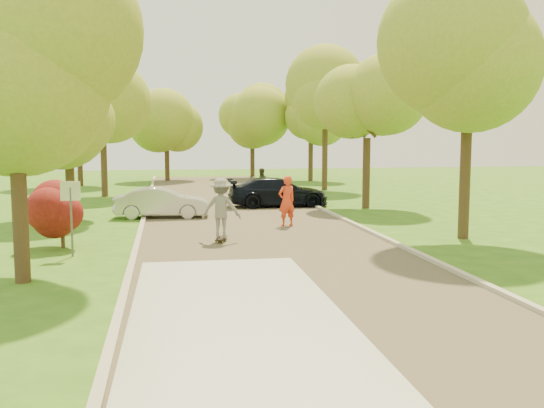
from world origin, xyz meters
TOP-DOWN VIEW (x-y plane):
  - ground at (0.00, 0.00)m, footprint 100.00×100.00m
  - road at (0.00, 8.00)m, footprint 8.00×60.00m
  - curb_left at (-4.05, 8.00)m, footprint 0.18×60.00m
  - curb_right at (4.05, 8.00)m, footprint 0.18×60.00m
  - street_sign at (-5.80, 4.00)m, footprint 0.55×0.06m
  - red_shrub at (-6.30, 5.50)m, footprint 1.70×1.70m
  - tree_l_mida at (-6.30, 1.00)m, footprint 4.71×4.60m
  - tree_l_midb at (-6.81, 12.00)m, footprint 4.30×4.20m
  - tree_l_far at (-6.39, 22.00)m, footprint 4.92×4.80m
  - tree_r_mida at (7.02, 5.00)m, footprint 5.13×5.00m
  - tree_r_midb at (6.60, 14.00)m, footprint 4.51×4.40m
  - tree_r_far at (7.23, 24.00)m, footprint 5.33×5.20m
  - tree_bg_a at (-8.78, 30.00)m, footprint 5.12×5.00m
  - tree_bg_b at (8.22, 32.00)m, footprint 5.12×5.00m
  - tree_bg_c at (-2.79, 34.00)m, footprint 4.92×4.80m
  - tree_bg_d at (4.22, 36.00)m, footprint 5.12×5.00m
  - minivan at (-2.50, -8.53)m, footprint 2.02×4.98m
  - silver_sedan at (-3.30, 12.10)m, footprint 4.05×1.73m
  - dark_sedan at (2.30, 15.26)m, footprint 4.97×2.09m
  - longboard at (-1.35, 5.74)m, footprint 0.52×1.05m
  - skateboarder at (-1.35, 5.74)m, footprint 1.41×1.02m
  - person_striped at (1.44, 8.77)m, footprint 0.83×0.68m
  - person_olive at (2.16, 19.67)m, footprint 0.88×0.72m

SIDE VIEW (x-z plane):
  - ground at x=0.00m, z-range 0.00..0.00m
  - road at x=0.00m, z-range 0.00..0.01m
  - curb_left at x=-4.05m, z-range 0.00..0.12m
  - curb_right at x=4.05m, z-range 0.00..0.12m
  - longboard at x=-1.35m, z-range 0.05..0.17m
  - silver_sedan at x=-3.30m, z-range 0.00..1.30m
  - dark_sedan at x=2.30m, z-range 0.00..1.43m
  - person_olive at x=2.16m, z-range 0.00..1.67m
  - minivan at x=-2.50m, z-range 0.05..1.90m
  - person_striped at x=1.44m, z-range 0.00..1.95m
  - red_shrub at x=-6.30m, z-range 0.12..2.07m
  - skateboarder at x=-1.35m, z-range 0.13..2.10m
  - street_sign at x=-5.80m, z-range 0.48..2.65m
  - tree_l_midb at x=-6.81m, z-range 1.28..7.89m
  - tree_r_midb at x=6.60m, z-range 1.38..8.38m
  - tree_bg_c at x=-2.79m, z-range 1.35..8.69m
  - tree_l_mida at x=-6.30m, z-range 1.48..8.87m
  - tree_bg_a at x=-8.78m, z-range 1.45..9.18m
  - tree_bg_d at x=4.22m, z-range 1.45..9.18m
  - tree_l_far at x=-6.39m, z-range 1.57..9.36m
  - tree_r_mida at x=7.02m, z-range 1.56..9.51m
  - tree_bg_b at x=8.22m, z-range 1.56..9.51m
  - tree_r_far at x=7.23m, z-range 1.66..10.00m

